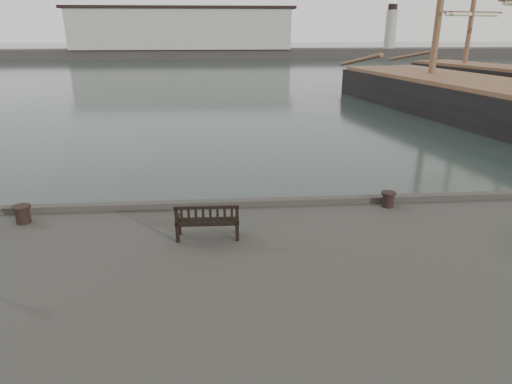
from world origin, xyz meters
TOP-DOWN VIEW (x-y plane):
  - ground at (0.00, 0.00)m, footprint 400.00×400.00m
  - breakwater at (-4.56, 92.00)m, footprint 140.00×9.50m
  - bench at (-0.85, -2.24)m, footprint 1.56×0.57m
  - bollard_left at (-5.76, -0.90)m, footprint 0.60×0.60m
  - bollard_right at (4.32, -0.55)m, footprint 0.50×0.50m

SIDE VIEW (x-z plane):
  - ground at x=0.00m, z-range 0.00..0.00m
  - bollard_right at x=4.32m, z-range 1.56..2.00m
  - bollard_left at x=-5.76m, z-range 1.56..2.04m
  - bench at x=-0.85m, z-range 1.40..2.29m
  - breakwater at x=-4.56m, z-range -1.80..10.40m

